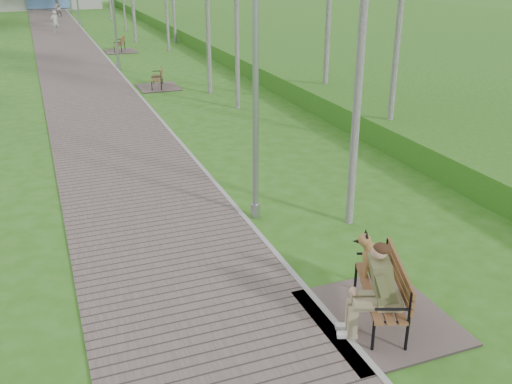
# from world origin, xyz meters

# --- Properties ---
(ground) EXTENTS (120.00, 120.00, 0.00)m
(ground) POSITION_xyz_m (0.00, 0.00, 0.00)
(ground) COLOR #306914
(ground) RESTS_ON ground
(walkway) EXTENTS (3.50, 67.00, 0.04)m
(walkway) POSITION_xyz_m (-1.75, 21.50, 0.02)
(walkway) COLOR #62544F
(walkway) RESTS_ON ground
(kerb) EXTENTS (0.10, 67.00, 0.05)m
(kerb) POSITION_xyz_m (0.00, 21.50, 0.03)
(kerb) COLOR #999993
(kerb) RESTS_ON ground
(embankment) EXTENTS (14.00, 70.00, 1.60)m
(embankment) POSITION_xyz_m (12.00, 20.00, 0.00)
(embankment) COLOR #4B8D32
(embankment) RESTS_ON ground
(bench_main) EXTENTS (1.96, 2.18, 1.71)m
(bench_main) POSITION_xyz_m (0.60, -6.40, 0.48)
(bench_main) COLOR #62544F
(bench_main) RESTS_ON ground
(bench_second) EXTENTS (1.60, 1.77, 0.98)m
(bench_second) POSITION_xyz_m (0.96, 10.67, 0.18)
(bench_second) COLOR #62544F
(bench_second) RESTS_ON ground
(bench_third) EXTENTS (1.66, 1.84, 1.02)m
(bench_third) POSITION_xyz_m (0.96, 20.64, 0.19)
(bench_third) COLOR #62544F
(bench_third) RESTS_ON ground
(lamp_post_near) EXTENTS (0.20, 0.20, 5.15)m
(lamp_post_near) POSITION_xyz_m (0.24, -2.34, 2.40)
(lamp_post_near) COLOR gray
(lamp_post_near) RESTS_ON ground
(lamp_post_second) EXTENTS (0.19, 0.19, 4.84)m
(lamp_post_second) POSITION_xyz_m (0.12, 15.47, 2.26)
(lamp_post_second) COLOR gray
(lamp_post_second) RESTS_ON ground
(pedestrian_near) EXTENTS (0.61, 0.49, 1.47)m
(pedestrian_near) POSITION_xyz_m (-1.87, 30.79, 0.73)
(pedestrian_near) COLOR beige
(pedestrian_near) RESTS_ON ground
(pedestrian_far) EXTENTS (0.92, 0.84, 1.54)m
(pedestrian_far) POSITION_xyz_m (-1.11, 41.56, 0.77)
(pedestrian_far) COLOR gray
(pedestrian_far) RESTS_ON ground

